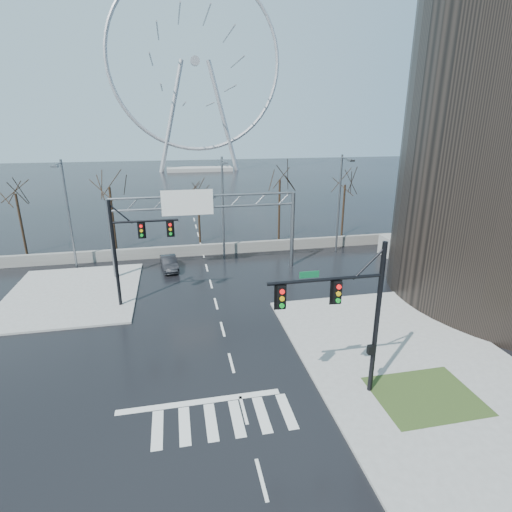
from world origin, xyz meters
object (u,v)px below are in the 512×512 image
object	(u,v)px
signal_mast_near	(352,308)
sign_gantry	(201,217)
car	(169,263)
signal_mast_far	(130,244)
ferris_wheel	(195,69)

from	to	relation	value
signal_mast_near	sign_gantry	xyz separation A→B (m)	(-5.52, 19.00, 0.31)
car	signal_mast_near	bearing A→B (deg)	-74.37
signal_mast_far	car	size ratio (longest dim) A/B	2.09
signal_mast_far	ferris_wheel	world-z (taller)	ferris_wheel
signal_mast_near	signal_mast_far	distance (m)	17.03
ferris_wheel	signal_mast_near	bearing A→B (deg)	-89.92
sign_gantry	car	distance (m)	5.63
signal_mast_near	ferris_wheel	xyz separation A→B (m)	(-0.14, 99.04, 21.26)
car	ferris_wheel	bearing A→B (deg)	76.61
sign_gantry	ferris_wheel	bearing A→B (deg)	86.16
signal_mast_near	sign_gantry	size ratio (longest dim) A/B	0.49
sign_gantry	ferris_wheel	distance (m)	82.91
ferris_wheel	sign_gantry	bearing A→B (deg)	-93.84
ferris_wheel	signal_mast_far	bearing A→B (deg)	-97.20
signal_mast_near	signal_mast_far	xyz separation A→B (m)	(-11.01, 13.00, -0.04)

